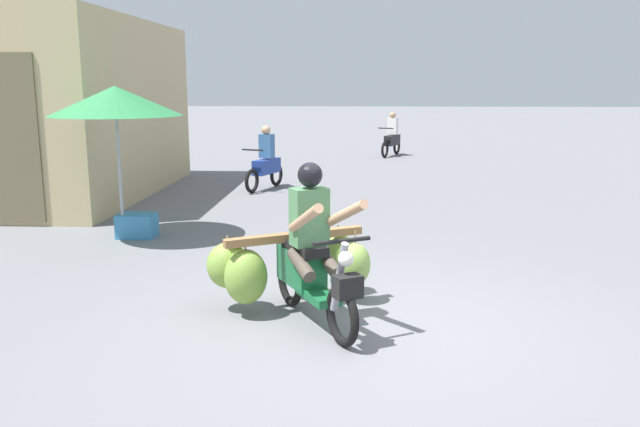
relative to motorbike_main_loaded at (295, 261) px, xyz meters
The scene contains 7 objects.
ground_plane 1.04m from the motorbike_main_loaded, 27.53° to the right, with size 120.00×120.00×0.00m, color slate.
motorbike_main_loaded is the anchor object (origin of this frame).
motorbike_distant_ahead_left 14.88m from the motorbike_main_loaded, 83.52° to the left, with size 0.78×1.52×1.40m.
motorbike_distant_ahead_right 8.02m from the motorbike_main_loaded, 100.20° to the left, with size 0.75×1.54×1.40m.
shopfront_building 9.03m from the motorbike_main_loaded, 128.84° to the left, with size 3.79×6.34×3.57m.
market_umbrella_near_shop 4.49m from the motorbike_main_loaded, 133.53° to the left, with size 1.92×1.92×2.28m.
produce_crate 4.22m from the motorbike_main_loaded, 130.69° to the left, with size 0.56×0.40×0.36m, color teal.
Camera 1 is at (-0.15, -5.93, 2.32)m, focal length 36.63 mm.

